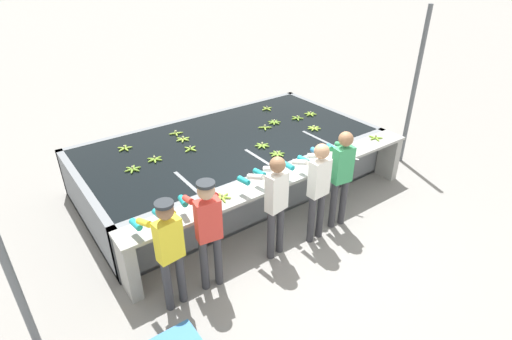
% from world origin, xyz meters
% --- Properties ---
extents(ground_plane, '(80.00, 80.00, 0.00)m').
position_xyz_m(ground_plane, '(0.00, 0.00, 0.00)').
color(ground_plane, gray).
rests_on(ground_plane, ground).
extents(wash_tank, '(5.54, 2.92, 0.92)m').
position_xyz_m(wash_tank, '(0.00, 1.90, 0.46)').
color(wash_tank, gray).
rests_on(wash_tank, ground).
extents(work_ledge, '(5.54, 0.45, 0.92)m').
position_xyz_m(work_ledge, '(0.00, 0.23, 0.68)').
color(work_ledge, '#9E9E99').
rests_on(work_ledge, ground).
extents(worker_0, '(0.45, 0.73, 1.60)m').
position_xyz_m(worker_0, '(-2.28, -0.27, 0.96)').
color(worker_0, '#38383D').
rests_on(worker_0, ground).
extents(worker_1, '(0.47, 0.74, 1.65)m').
position_xyz_m(worker_1, '(-1.72, -0.26, 1.00)').
color(worker_1, '#38383D').
rests_on(worker_1, ground).
extents(worker_2, '(0.47, 0.74, 1.66)m').
position_xyz_m(worker_2, '(-0.64, -0.27, 0.99)').
color(worker_2, '#38383D').
rests_on(worker_2, ground).
extents(worker_3, '(0.42, 0.72, 1.67)m').
position_xyz_m(worker_3, '(0.11, -0.35, 1.00)').
color(worker_3, '#38383D').
rests_on(worker_3, ground).
extents(worker_4, '(0.47, 0.74, 1.70)m').
position_xyz_m(worker_4, '(0.67, -0.29, 1.02)').
color(worker_4, '#38383D').
rests_on(worker_4, ground).
extents(banana_bunch_floating_0, '(0.28, 0.28, 0.08)m').
position_xyz_m(banana_bunch_floating_0, '(0.32, 1.30, 0.94)').
color(banana_bunch_floating_0, '#75A333').
rests_on(banana_bunch_floating_0, wash_tank).
extents(banana_bunch_floating_1, '(0.28, 0.26, 0.08)m').
position_xyz_m(banana_bunch_floating_1, '(-1.91, 1.83, 0.94)').
color(banana_bunch_floating_1, '#75A333').
rests_on(banana_bunch_floating_1, wash_tank).
extents(banana_bunch_floating_2, '(0.28, 0.28, 0.08)m').
position_xyz_m(banana_bunch_floating_2, '(0.33, 0.87, 0.94)').
color(banana_bunch_floating_2, '#75A333').
rests_on(banana_bunch_floating_2, wash_tank).
extents(banana_bunch_floating_3, '(0.28, 0.28, 0.08)m').
position_xyz_m(banana_bunch_floating_3, '(1.55, 2.75, 0.94)').
color(banana_bunch_floating_3, '#9EC642').
rests_on(banana_bunch_floating_3, wash_tank).
extents(banana_bunch_floating_4, '(0.28, 0.28, 0.08)m').
position_xyz_m(banana_bunch_floating_4, '(-1.48, 1.95, 0.94)').
color(banana_bunch_floating_4, '#7FAD33').
rests_on(banana_bunch_floating_4, wash_tank).
extents(banana_bunch_floating_5, '(0.28, 0.28, 0.08)m').
position_xyz_m(banana_bunch_floating_5, '(1.63, 1.33, 0.94)').
color(banana_bunch_floating_5, '#9EC642').
rests_on(banana_bunch_floating_5, wash_tank).
extents(banana_bunch_floating_6, '(0.28, 0.27, 0.08)m').
position_xyz_m(banana_bunch_floating_6, '(-1.74, 2.67, 0.94)').
color(banana_bunch_floating_6, '#93BC3D').
rests_on(banana_bunch_floating_6, wash_tank).
extents(banana_bunch_floating_7, '(0.27, 0.27, 0.08)m').
position_xyz_m(banana_bunch_floating_7, '(1.72, 1.93, 0.94)').
color(banana_bunch_floating_7, '#75A333').
rests_on(banana_bunch_floating_7, wash_tank).
extents(banana_bunch_floating_8, '(0.28, 0.28, 0.08)m').
position_xyz_m(banana_bunch_floating_8, '(-0.70, 2.72, 0.94)').
color(banana_bunch_floating_8, '#93BC3D').
rests_on(banana_bunch_floating_8, wash_tank).
extents(banana_bunch_floating_9, '(0.28, 0.26, 0.08)m').
position_xyz_m(banana_bunch_floating_9, '(-0.72, 2.40, 0.94)').
color(banana_bunch_floating_9, '#9EC642').
rests_on(banana_bunch_floating_9, wash_tank).
extents(banana_bunch_floating_10, '(0.28, 0.28, 0.08)m').
position_xyz_m(banana_bunch_floating_10, '(2.11, 1.94, 0.94)').
color(banana_bunch_floating_10, '#8CB738').
rests_on(banana_bunch_floating_10, wash_tank).
extents(banana_bunch_floating_11, '(0.25, 0.25, 0.08)m').
position_xyz_m(banana_bunch_floating_11, '(0.87, 1.93, 0.94)').
color(banana_bunch_floating_11, '#8CB738').
rests_on(banana_bunch_floating_11, wash_tank).
extents(banana_bunch_floating_12, '(0.28, 0.28, 0.08)m').
position_xyz_m(banana_bunch_floating_12, '(1.19, 2.03, 0.94)').
color(banana_bunch_floating_12, '#75A333').
rests_on(banana_bunch_floating_12, wash_tank).
extents(banana_bunch_floating_13, '(0.27, 0.27, 0.08)m').
position_xyz_m(banana_bunch_floating_13, '(-0.80, 1.95, 0.94)').
color(banana_bunch_floating_13, '#8CB738').
rests_on(banana_bunch_floating_13, wash_tank).
extents(banana_bunch_ledge_0, '(0.28, 0.28, 0.08)m').
position_xyz_m(banana_bunch_ledge_0, '(-1.18, 0.26, 0.94)').
color(banana_bunch_ledge_0, '#93BC3D').
rests_on(banana_bunch_ledge_0, work_ledge).
extents(banana_bunch_ledge_1, '(0.27, 0.28, 0.08)m').
position_xyz_m(banana_bunch_ledge_1, '(2.25, 0.30, 0.94)').
color(banana_bunch_ledge_1, '#7FAD33').
rests_on(banana_bunch_ledge_1, work_ledge).
extents(knife_0, '(0.17, 0.33, 0.02)m').
position_xyz_m(knife_0, '(1.23, 0.10, 0.93)').
color(knife_0, silver).
rests_on(knife_0, work_ledge).
extents(support_post_right, '(0.09, 0.09, 3.20)m').
position_xyz_m(support_post_right, '(3.50, 0.47, 1.60)').
color(support_post_right, slate).
rests_on(support_post_right, ground).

